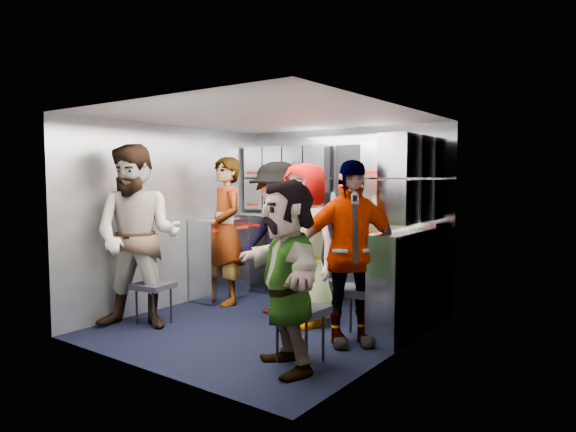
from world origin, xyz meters
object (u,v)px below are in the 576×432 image
Objects in this scene: attendant_arc_b at (278,238)px; attendant_standing at (226,231)px; jump_seat_mid_right at (358,293)px; jump_seat_center at (314,284)px; jump_seat_mid_left at (288,274)px; attendant_arc_e at (287,275)px; jump_seat_near_left at (153,288)px; attendant_arc_c at (305,244)px; attendant_arc_a at (138,237)px; attendant_arc_d at (349,253)px; jump_seat_near_right at (300,313)px.

attendant_standing is at bearing -176.77° from attendant_arc_b.
attendant_arc_b reaches higher than jump_seat_mid_right.
jump_seat_mid_left is at bearing 163.39° from jump_seat_center.
attendant_standing is 1.16× the size of attendant_arc_e.
jump_seat_mid_left reaches higher than jump_seat_near_left.
attendant_arc_c is at bearing 151.61° from attendant_arc_e.
jump_seat_center is at bearing 156.15° from jump_seat_mid_right.
jump_seat_mid_right reaches higher than jump_seat_near_left.
jump_seat_mid_left is 0.92× the size of jump_seat_mid_right.
jump_seat_near_left is at bearing -157.50° from jump_seat_mid_right.
jump_seat_mid_right is 0.31× the size of attendant_arc_c.
attendant_arc_e reaches higher than jump_seat_mid_right.
attendant_arc_d is at bearing -8.40° from attendant_arc_a.
attendant_arc_a is at bearing -128.54° from attendant_arc_c.
attendant_arc_e is at bearing -5.93° from jump_seat_near_left.
jump_seat_near_left is 0.26× the size of attendant_arc_c.
jump_seat_center is 0.24× the size of attendant_standing.
jump_seat_mid_left reaches higher than jump_seat_near_right.
jump_seat_mid_left is at bearing 106.40° from attendant_arc_d.
jump_seat_near_left is at bearing -122.88° from attendant_arc_b.
jump_seat_near_right is (1.04, -1.25, -0.00)m from jump_seat_mid_left.
jump_seat_near_right is 0.28× the size of attendant_arc_d.
jump_seat_mid_left is at bearing 158.89° from jump_seat_mid_right.
attendant_arc_c is (0.44, -0.13, -0.01)m from attendant_arc_b.
attendant_arc_d is (1.13, -0.62, 0.42)m from jump_seat_mid_left.
attendant_arc_a is 1.67m from attendant_arc_c.
jump_seat_mid_left is 1.35m from attendant_arc_d.
attendant_arc_b is at bearing -90.00° from jump_seat_mid_left.
attendant_standing is at bearing 178.89° from attendant_arc_e.
jump_seat_near_right is at bearing -25.67° from attendant_arc_a.
jump_seat_mid_right is 0.44m from attendant_arc_d.
attendant_arc_a is (-0.01, -1.25, 0.05)m from attendant_standing.
jump_seat_mid_left is 0.28× the size of attendant_arc_b.
jump_seat_near_left is 0.84× the size of jump_seat_mid_right.
attendant_arc_c reaches higher than jump_seat_center.
jump_seat_center is at bearing 148.20° from attendant_arc_e.
attendant_arc_d is (0.69, -0.30, 0.01)m from attendant_arc_c.
attendant_arc_d is (1.93, -0.45, -0.04)m from attendant_standing.
attendant_arc_c is (-0.60, 0.94, 0.42)m from jump_seat_near_right.
attendant_arc_a is 1.10× the size of attendant_arc_d.
attendant_arc_b is 1.63m from attendant_arc_e.
attendant_arc_a reaches higher than attendant_arc_e.
jump_seat_near_left is 0.23× the size of attendant_arc_a.
attendant_arc_b reaches higher than jump_seat_near_right.
attendant_arc_a reaches higher than attendant_standing.
attendant_arc_c is 1.27m from attendant_arc_e.
jump_seat_near_right is 0.31× the size of attendant_arc_e.
attendant_arc_c reaches higher than jump_seat_near_left.
attendant_arc_c is at bearing 36.62° from jump_seat_near_left.
attendant_standing is at bearing 171.96° from jump_seat_mid_right.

